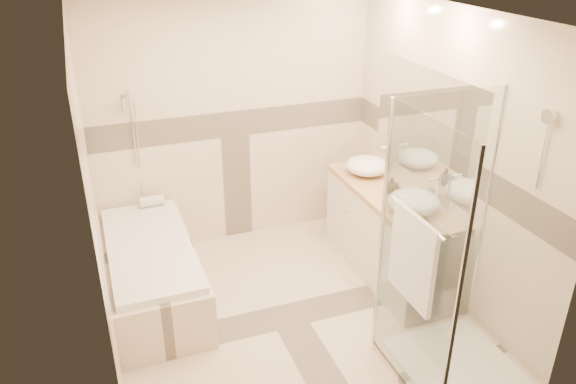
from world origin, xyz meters
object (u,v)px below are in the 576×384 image
object	(u,v)px
shower_enclosure	(442,314)
bathtub	(152,269)
vanity	(389,233)
vessel_sink_near	(367,166)
vessel_sink_far	(414,202)
amenity_bottle_a	(397,190)
amenity_bottle_b	(392,185)

from	to	relation	value
shower_enclosure	bathtub	bearing A→B (deg)	138.90
vanity	vessel_sink_near	distance (m)	0.69
shower_enclosure	vessel_sink_far	distance (m)	1.03
bathtub	vessel_sink_far	distance (m)	2.34
shower_enclosure	vessel_sink_near	bearing A→B (deg)	81.06
vanity	vessel_sink_far	bearing A→B (deg)	-93.07
amenity_bottle_a	amenity_bottle_b	xyz separation A→B (m)	(0.00, 0.09, 0.01)
vessel_sink_near	vessel_sink_far	xyz separation A→B (m)	(0.00, -0.84, 0.01)
amenity_bottle_a	amenity_bottle_b	size ratio (longest dim) A/B	0.90
amenity_bottle_b	bathtub	bearing A→B (deg)	170.50
vanity	amenity_bottle_b	world-z (taller)	amenity_bottle_b
vessel_sink_far	amenity_bottle_b	bearing A→B (deg)	90.00
vessel_sink_near	amenity_bottle_b	world-z (taller)	vessel_sink_near
vessel_sink_near	vanity	bearing A→B (deg)	-87.53
bathtub	vessel_sink_near	xyz separation A→B (m)	(2.13, 0.11, 0.62)
vessel_sink_near	amenity_bottle_a	bearing A→B (deg)	-90.00
shower_enclosure	vessel_sink_far	world-z (taller)	shower_enclosure
bathtub	amenity_bottle_a	world-z (taller)	amenity_bottle_a
vessel_sink_near	shower_enclosure	bearing A→B (deg)	-98.94
vessel_sink_far	amenity_bottle_a	size ratio (longest dim) A/B	3.11
shower_enclosure	vessel_sink_near	world-z (taller)	shower_enclosure
vanity	shower_enclosure	distance (m)	1.31
shower_enclosure	amenity_bottle_b	world-z (taller)	shower_enclosure
bathtub	vanity	bearing A→B (deg)	-9.25
amenity_bottle_a	amenity_bottle_b	bearing A→B (deg)	90.00
vanity	vessel_sink_near	size ratio (longest dim) A/B	3.97
bathtub	vessel_sink_near	distance (m)	2.22
amenity_bottle_b	shower_enclosure	bearing A→B (deg)	-102.18
vanity	amenity_bottle_a	world-z (taller)	amenity_bottle_a
vessel_sink_far	amenity_bottle_a	bearing A→B (deg)	90.00
vessel_sink_far	vanity	bearing A→B (deg)	86.93
shower_enclosure	amenity_bottle_a	bearing A→B (deg)	76.93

